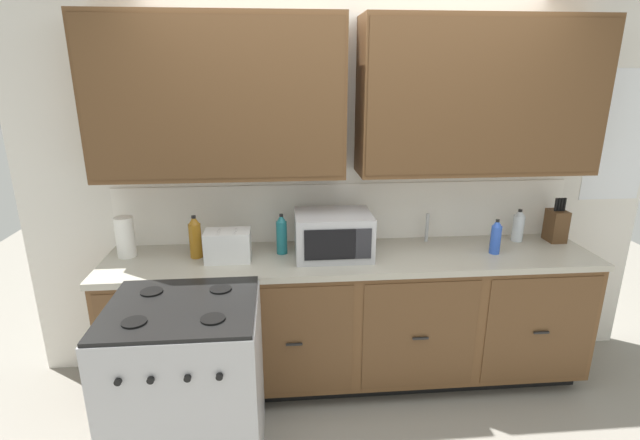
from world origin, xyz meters
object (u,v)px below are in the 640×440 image
Objects in this scene: microwave at (333,235)px; toaster at (228,246)px; stove_range at (188,385)px; bottle_amber at (195,237)px; knife_block at (556,225)px; paper_towel_roll at (125,237)px; bottle_teal at (282,234)px; bottle_blue at (496,237)px; bottle_clear at (518,226)px.

microwave reaches higher than toaster.
bottle_amber is at bearing 92.36° from stove_range.
knife_block reaches higher than stove_range.
paper_towel_roll is 0.98× the size of bottle_teal.
toaster is (-0.66, -0.02, -0.04)m from microwave.
bottle_teal is (-1.89, -0.07, 0.01)m from knife_block.
toaster is 1.22× the size of bottle_blue.
microwave is 0.66m from toaster.
bottle_clear is 2.18m from bottle_amber.
microwave is at bearing -11.49° from bottle_teal.
knife_block is (1.57, 0.14, -0.02)m from microwave.
bottle_blue reaches higher than bottle_clear.
toaster reaches higher than stove_range.
bottle_blue is at bearing -140.22° from bottle_clear.
knife_block reaches higher than microwave.
toaster is at bearing -178.18° from microwave.
microwave is at bearing -172.90° from bottle_clear.
paper_towel_roll is 1.13× the size of bottle_blue.
paper_towel_roll is at bearing -179.20° from knife_block.
paper_towel_roll is at bearing 175.74° from microwave.
bottle_blue is at bearing -1.11° from toaster.
stove_range is 1.05m from bottle_teal.
bottle_clear reaches higher than stove_range.
bottle_clear is at bearing 7.10° from microwave.
knife_block is (2.41, 0.77, 0.57)m from stove_range.
microwave is 1.85× the size of paper_towel_roll.
stove_range is at bearing -57.18° from paper_towel_roll.
toaster is at bearing -10.33° from paper_towel_roll.
bottle_blue is (1.89, 0.58, 0.57)m from stove_range.
bottle_clear is at bearing 174.51° from knife_block.
bottle_teal is at bearing -176.61° from bottle_clear.
bottle_teal reaches higher than stove_range.
paper_towel_roll is at bearing -178.57° from bottle_clear.
microwave is 1.57m from knife_block.
knife_block reaches higher than bottle_clear.
toaster is 0.35m from bottle_teal.
paper_towel_roll is 2.36m from bottle_blue.
microwave reaches higher than bottle_blue.
paper_towel_roll is at bearing 169.67° from toaster.
bottle_clear is at bearing 39.78° from bottle_blue.
toaster is at bearing -174.66° from bottle_clear.
microwave is 2.09× the size of bottle_blue.
bottle_amber reaches higher than stove_range.
knife_block is at bearing 2.18° from bottle_teal.
stove_range is 3.65× the size of paper_towel_roll.
toaster is at bearing -175.92° from knife_block.
bottle_teal is at bearing 53.67° from stove_range.
bottle_amber is (-0.87, 0.04, -0.01)m from microwave.
paper_towel_roll reaches higher than bottle_blue.
microwave is at bearing -174.97° from knife_block.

